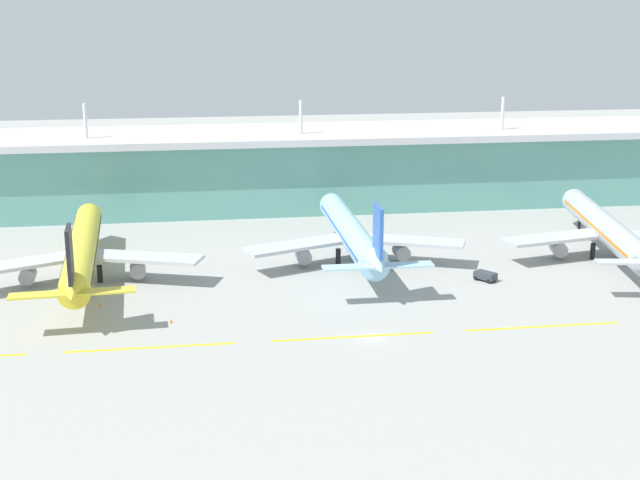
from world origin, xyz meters
name	(u,v)px	position (x,y,z in m)	size (l,w,h in m)	color
ground_plane	(372,338)	(0.00, 0.00, 0.00)	(600.00, 600.00, 0.00)	#9E9E99
terminal_building	(299,168)	(0.00, 102.02, 10.67)	(288.00, 34.00, 29.94)	#5B9E93
airliner_near	(82,251)	(-51.86, 39.54, 6.46)	(48.72, 69.40, 18.90)	yellow
airliner_middle	(352,234)	(4.63, 44.97, 6.45)	(48.80, 63.96, 18.90)	#9ED1EA
airliner_far	(607,229)	(61.45, 40.72, 6.45)	(48.12, 66.32, 18.90)	#ADB2BC
taxiway_stripe_mid_west	(151,348)	(-37.00, 1.05, 0.02)	(28.00, 0.70, 0.04)	yellow
taxiway_stripe_centre	(353,337)	(-3.00, 1.05, 0.02)	(28.00, 0.70, 0.04)	yellow
taxiway_stripe_mid_east	(543,327)	(31.00, 1.05, 0.02)	(28.00, 0.70, 0.04)	yellow
pushback_tug	(485,276)	(29.43, 28.01, 1.10)	(4.60, 4.94, 1.85)	#333842
safety_cone_left_wingtip	(171,321)	(-33.94, 12.41, 0.35)	(0.56, 0.56, 0.70)	orange
safety_cone_nose_front	(100,305)	(-47.22, 23.25, 0.35)	(0.56, 0.56, 0.70)	orange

